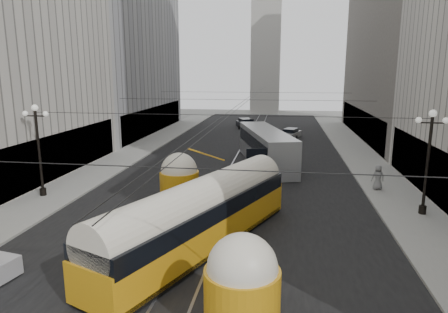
% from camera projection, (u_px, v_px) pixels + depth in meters
% --- Properties ---
extents(road, '(20.00, 85.00, 0.02)m').
position_uv_depth(road, '(242.00, 159.00, 40.36)').
color(road, black).
rests_on(road, ground).
extents(sidewalk_left, '(4.00, 72.00, 0.15)m').
position_uv_depth(sidewalk_left, '(141.00, 149.00, 45.45)').
color(sidewalk_left, gray).
rests_on(sidewalk_left, ground).
extents(sidewalk_right, '(4.00, 72.00, 0.15)m').
position_uv_depth(sidewalk_right, '(359.00, 155.00, 42.01)').
color(sidewalk_right, gray).
rests_on(sidewalk_right, ground).
extents(rail_left, '(0.12, 85.00, 0.04)m').
position_uv_depth(rail_left, '(235.00, 159.00, 40.47)').
color(rail_left, gray).
rests_on(rail_left, ground).
extents(rail_right, '(0.12, 85.00, 0.04)m').
position_uv_depth(rail_right, '(250.00, 159.00, 40.25)').
color(rail_right, gray).
rests_on(rail_right, ground).
extents(building_left_far, '(12.60, 28.60, 28.60)m').
position_uv_depth(building_left_far, '(111.00, 30.00, 55.22)').
color(building_left_far, '#999999').
rests_on(building_left_far, ground).
extents(building_right_far, '(12.60, 32.60, 32.60)m').
position_uv_depth(building_right_far, '(418.00, 8.00, 49.06)').
color(building_right_far, '#514C47').
rests_on(building_right_far, ground).
extents(distant_tower, '(6.00, 6.00, 31.36)m').
position_uv_depth(distant_tower, '(266.00, 41.00, 83.17)').
color(distant_tower, '#B2AFA8').
rests_on(distant_tower, ground).
extents(lamppost_left_mid, '(1.86, 0.44, 6.37)m').
position_uv_depth(lamppost_left_mid, '(38.00, 145.00, 27.36)').
color(lamppost_left_mid, black).
rests_on(lamppost_left_mid, sidewalk_left).
extents(lamppost_right_mid, '(1.86, 0.44, 6.37)m').
position_uv_depth(lamppost_right_mid, '(428.00, 156.00, 23.74)').
color(lamppost_right_mid, black).
rests_on(lamppost_right_mid, sidewalk_right).
extents(catenary, '(25.00, 72.00, 0.23)m').
position_uv_depth(catenary, '(243.00, 101.00, 38.14)').
color(catenary, black).
rests_on(catenary, ground).
extents(streetcar, '(8.03, 15.14, 3.57)m').
position_uv_depth(streetcar, '(200.00, 215.00, 19.74)').
color(streetcar, orange).
rests_on(streetcar, ground).
extents(city_bus, '(6.18, 13.50, 3.31)m').
position_uv_depth(city_bus, '(266.00, 146.00, 37.56)').
color(city_bus, '#AAADAF').
rests_on(city_bus, ground).
extents(sedan_white_far, '(2.96, 4.35, 1.27)m').
position_uv_depth(sedan_white_far, '(291.00, 134.00, 53.03)').
color(sedan_white_far, silver).
rests_on(sedan_white_far, ground).
extents(sedan_dark_far, '(3.59, 5.09, 1.49)m').
position_uv_depth(sedan_dark_far, '(246.00, 124.00, 62.37)').
color(sedan_dark_far, black).
rests_on(sedan_dark_far, ground).
extents(pedestrian_sidewalk_right, '(0.95, 0.63, 1.84)m').
position_uv_depth(pedestrian_sidewalk_right, '(378.00, 177.00, 29.32)').
color(pedestrian_sidewalk_right, slate).
rests_on(pedestrian_sidewalk_right, sidewalk_right).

